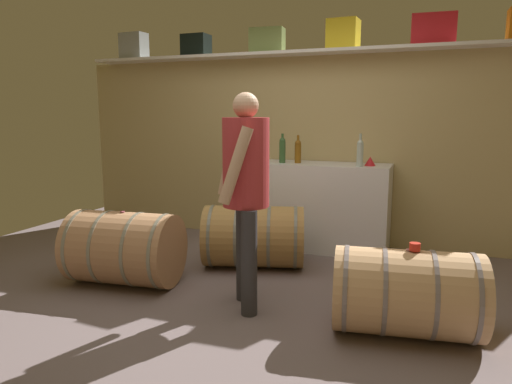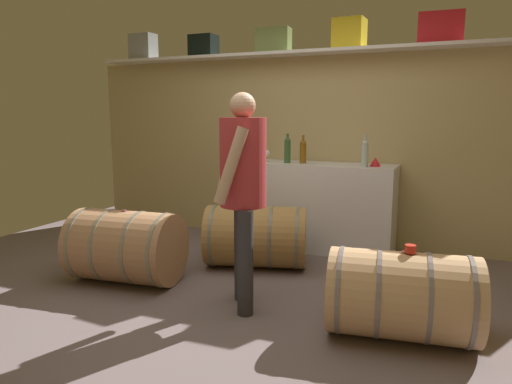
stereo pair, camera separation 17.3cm
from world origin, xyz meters
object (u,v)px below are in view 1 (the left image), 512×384
wine_barrel_flank (124,248)px  toolcase_grey (134,46)px  wine_glass (261,154)px  wine_barrel_far (254,236)px  wine_bottle_green (282,150)px  tasting_cup (415,247)px  toolcase_olive (267,41)px  toolcase_red (433,30)px  wine_barrel_near (407,293)px  wine_bottle_clear (360,152)px  red_funnel (370,161)px  wine_bottle_amber (298,151)px  work_cabinet (318,206)px  toolcase_yellow (343,35)px  winemaker_pouring (245,179)px  toolcase_black (196,46)px

wine_barrel_flank → toolcase_grey: bearing=114.3°
wine_glass → wine_barrel_far: 1.07m
wine_bottle_green → tasting_cup: 2.24m
toolcase_olive → wine_glass: toolcase_olive is taller
toolcase_red → wine_barrel_near: toolcase_red is taller
wine_barrel_far → wine_barrel_flank: 1.18m
wine_glass → wine_bottle_clear: bearing=-4.9°
red_funnel → wine_bottle_amber: bearing=179.2°
work_cabinet → wine_barrel_flank: size_ratio=1.54×
toolcase_yellow → toolcase_red: (0.86, 0.00, -0.00)m
toolcase_yellow → red_funnel: bearing=-29.3°
work_cabinet → wine_bottle_amber: bearing=-170.7°
wine_barrel_far → tasting_cup: size_ratio=15.38×
winemaker_pouring → wine_bottle_green: bearing=-21.6°
wine_bottle_green → toolcase_black: bearing=167.1°
toolcase_black → wine_bottle_amber: size_ratio=1.01×
work_cabinet → wine_bottle_green: 0.71m
toolcase_grey → wine_bottle_amber: size_ratio=1.06×
toolcase_black → red_funnel: bearing=-6.4°
work_cabinet → red_funnel: (0.53, -0.05, 0.50)m
wine_barrel_flank → wine_bottle_amber: bearing=49.9°
wine_bottle_green → wine_bottle_clear: bearing=-4.1°
wine_bottle_green → wine_barrel_near: wine_bottle_green is taller
wine_bottle_clear → tasting_cup: size_ratio=4.75×
wine_barrel_near → wine_barrel_flank: bearing=168.5°
toolcase_yellow → tasting_cup: toolcase_yellow is taller
wine_bottle_green → wine_bottle_amber: (0.16, 0.04, -0.01)m
toolcase_grey → work_cabinet: bearing=-1.1°
toolcase_grey → wine_glass: toolcase_grey is taller
wine_glass → winemaker_pouring: 1.74m
work_cabinet → wine_glass: 0.84m
toolcase_yellow → wine_barrel_near: (0.81, -1.95, -1.94)m
wine_bottle_clear → tasting_cup: 1.79m
toolcase_black → wine_glass: bearing=-14.5°
toolcase_grey → tasting_cup: 4.23m
toolcase_yellow → wine_bottle_green: (-0.56, -0.26, -1.17)m
toolcase_olive → toolcase_yellow: bearing=-4.3°
wine_glass → tasting_cup: 2.43m
wine_barrel_near → toolcase_olive: bearing=122.2°
toolcase_yellow → wine_barrel_near: bearing=-63.8°
wine_bottle_amber → toolcase_red: bearing=9.6°
work_cabinet → winemaker_pouring: bearing=-94.9°
toolcase_olive → wine_bottle_clear: 1.61m
tasting_cup → winemaker_pouring: winemaker_pouring is taller
toolcase_olive → wine_barrel_far: (0.22, -1.00, -1.91)m
toolcase_red → wine_glass: 2.09m
toolcase_olive → red_funnel: (1.17, -0.22, -1.25)m
toolcase_red → red_funnel: toolcase_red is taller
wine_barrel_flank → winemaker_pouring: size_ratio=0.61×
winemaker_pouring → toolcase_yellow: bearing=-39.5°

